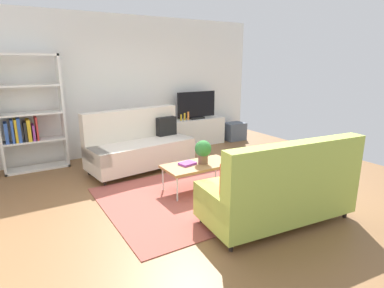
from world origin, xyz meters
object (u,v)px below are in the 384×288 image
(bookshelf, at_px, (29,118))
(storage_trunk, at_px, (234,131))
(bottle_0, at_px, (181,117))
(bottle_1, at_px, (184,117))
(potted_plant, at_px, (203,150))
(tv, at_px, (196,106))
(table_book_0, at_px, (188,164))
(couch_beige, at_px, (139,146))
(couch_green, at_px, (279,190))
(vase_0, at_px, (173,117))
(tv_console, at_px, (196,132))
(bottle_2, at_px, (188,116))
(coffee_table, at_px, (198,166))

(bookshelf, xyz_separation_m, storage_trunk, (4.65, -0.12, -0.76))
(bottle_0, distance_m, bottle_1, 0.09)
(potted_plant, height_order, bottle_0, potted_plant)
(tv, height_order, bottle_0, tv)
(table_book_0, distance_m, bottle_1, 2.62)
(couch_beige, distance_m, bookshelf, 2.04)
(couch_green, bearing_deg, vase_0, 86.96)
(potted_plant, distance_m, table_book_0, 0.32)
(bookshelf, bearing_deg, table_book_0, -50.26)
(bookshelf, bearing_deg, bottle_0, -1.10)
(tv, bearing_deg, vase_0, 173.12)
(vase_0, bearing_deg, bookshelf, -179.42)
(bottle_0, bearing_deg, vase_0, 148.68)
(tv_console, bearing_deg, potted_plant, -119.67)
(table_book_0, height_order, vase_0, vase_0)
(potted_plant, bearing_deg, bottle_0, 68.42)
(couch_green, relative_size, bottle_2, 10.42)
(couch_beige, distance_m, bottle_0, 1.71)
(storage_trunk, bearing_deg, bottle_1, 177.61)
(bottle_0, bearing_deg, coffee_table, -113.41)
(bottle_2, bearing_deg, couch_green, -103.87)
(tv_console, distance_m, vase_0, 0.71)
(bookshelf, relative_size, bottle_1, 12.49)
(tv, relative_size, table_book_0, 4.17)
(storage_trunk, bearing_deg, tv_console, 174.81)
(bookshelf, bearing_deg, bottle_1, -1.07)
(bookshelf, bearing_deg, tv_console, -0.32)
(storage_trunk, distance_m, bottle_1, 1.53)
(table_book_0, xyz_separation_m, vase_0, (1.02, 2.37, 0.29))
(couch_green, bearing_deg, couch_beige, 108.97)
(vase_0, height_order, bottle_2, bottle_2)
(bookshelf, distance_m, bottle_1, 3.22)
(storage_trunk, distance_m, bottle_0, 1.61)
(tv_console, height_order, tv, tv)
(coffee_table, xyz_separation_m, bookshelf, (-2.10, 2.40, 0.59))
(vase_0, bearing_deg, storage_trunk, -5.10)
(tv_console, xyz_separation_m, table_book_0, (-1.60, -2.32, 0.12))
(tv, height_order, table_book_0, tv)
(bottle_0, height_order, bottle_1, bottle_1)
(couch_green, xyz_separation_m, bottle_0, (0.74, 3.76, 0.27))
(potted_plant, relative_size, bottle_1, 2.18)
(storage_trunk, height_order, table_book_0, table_book_0)
(tv_console, distance_m, bookshelf, 3.61)
(bookshelf, bearing_deg, potted_plant, -47.75)
(tv_console, xyz_separation_m, bottle_1, (-0.34, -0.04, 0.40))
(coffee_table, xyz_separation_m, storage_trunk, (2.55, 2.28, -0.17))
(couch_green, bearing_deg, bottle_2, 81.81)
(vase_0, bearing_deg, couch_green, -98.72)
(vase_0, bearing_deg, tv, -6.88)
(bottle_2, bearing_deg, bottle_1, 180.00)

